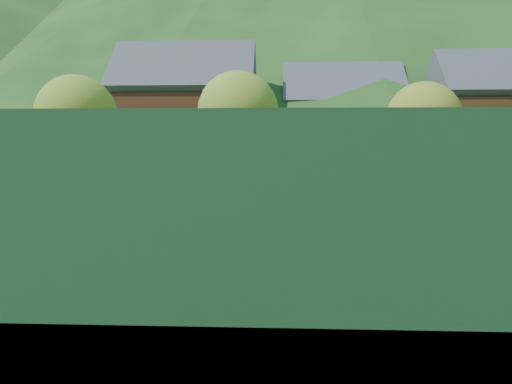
{
  "coord_description": "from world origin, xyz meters",
  "views": [
    {
      "loc": [
        -0.98,
        -16.06,
        2.7
      ],
      "look_at": [
        -1.69,
        0.0,
        1.01
      ],
      "focal_mm": 32.0,
      "sensor_mm": 36.0,
      "label": 1
    }
  ],
  "objects_px": {
    "coach": "(160,200)",
    "ball_hopper": "(73,220)",
    "tennis_net": "(304,206)",
    "chalet_mid": "(341,123)",
    "student_b": "(440,191)",
    "student_c": "(408,193)",
    "chalet_right": "(491,118)",
    "student_a": "(386,190)",
    "chalet_left": "(187,115)"
  },
  "relations": [
    {
      "from": "coach",
      "to": "ball_hopper",
      "type": "height_order",
      "value": "coach"
    },
    {
      "from": "coach",
      "to": "tennis_net",
      "type": "distance_m",
      "value": 5.11
    },
    {
      "from": "ball_hopper",
      "to": "chalet_mid",
      "type": "relative_size",
      "value": 0.08
    },
    {
      "from": "student_b",
      "to": "coach",
      "type": "bearing_deg",
      "value": 36.71
    },
    {
      "from": "coach",
      "to": "student_b",
      "type": "xyz_separation_m",
      "value": [
        10.42,
        5.44,
        -0.23
      ]
    },
    {
      "from": "student_b",
      "to": "student_c",
      "type": "xyz_separation_m",
      "value": [
        -1.72,
        -1.38,
        0.02
      ]
    },
    {
      "from": "student_b",
      "to": "student_c",
      "type": "height_order",
      "value": "student_c"
    },
    {
      "from": "coach",
      "to": "ball_hopper",
      "type": "relative_size",
      "value": 1.96
    },
    {
      "from": "ball_hopper",
      "to": "chalet_right",
      "type": "distance_m",
      "value": 43.74
    },
    {
      "from": "chalet_mid",
      "to": "chalet_right",
      "type": "bearing_deg",
      "value": -15.95
    },
    {
      "from": "student_c",
      "to": "ball_hopper",
      "type": "height_order",
      "value": "student_c"
    },
    {
      "from": "student_c",
      "to": "tennis_net",
      "type": "relative_size",
      "value": 0.13
    },
    {
      "from": "student_c",
      "to": "tennis_net",
      "type": "bearing_deg",
      "value": 22.32
    },
    {
      "from": "student_b",
      "to": "chalet_mid",
      "type": "relative_size",
      "value": 0.12
    },
    {
      "from": "coach",
      "to": "student_a",
      "type": "height_order",
      "value": "coach"
    },
    {
      "from": "chalet_left",
      "to": "chalet_right",
      "type": "relative_size",
      "value": 1.16
    },
    {
      "from": "chalet_right",
      "to": "chalet_left",
      "type": "bearing_deg",
      "value": -180.0
    },
    {
      "from": "student_a",
      "to": "student_c",
      "type": "relative_size",
      "value": 1.02
    },
    {
      "from": "coach",
      "to": "student_a",
      "type": "xyz_separation_m",
      "value": [
        8.07,
        5.06,
        -0.19
      ]
    },
    {
      "from": "coach",
      "to": "student_a",
      "type": "bearing_deg",
      "value": 29.76
    },
    {
      "from": "coach",
      "to": "student_c",
      "type": "height_order",
      "value": "coach"
    },
    {
      "from": "chalet_left",
      "to": "student_a",
      "type": "bearing_deg",
      "value": -63.58
    },
    {
      "from": "tennis_net",
      "to": "chalet_left",
      "type": "xyz_separation_m",
      "value": [
        -10.0,
        30.0,
        5.13
      ]
    },
    {
      "from": "student_b",
      "to": "chalet_mid",
      "type": "height_order",
      "value": "chalet_mid"
    },
    {
      "from": "chalet_right",
      "to": "student_c",
      "type": "bearing_deg",
      "value": -119.32
    },
    {
      "from": "coach",
      "to": "student_b",
      "type": "height_order",
      "value": "coach"
    },
    {
      "from": "student_a",
      "to": "chalet_right",
      "type": "xyz_separation_m",
      "value": [
        16.47,
        27.22,
        4.45
      ]
    },
    {
      "from": "student_b",
      "to": "chalet_mid",
      "type": "bearing_deg",
      "value": -81.12
    },
    {
      "from": "student_c",
      "to": "chalet_left",
      "type": "xyz_separation_m",
      "value": [
        -14.15,
        28.22,
        4.85
      ]
    },
    {
      "from": "coach",
      "to": "student_b",
      "type": "distance_m",
      "value": 11.76
    },
    {
      "from": "student_a",
      "to": "chalet_right",
      "type": "height_order",
      "value": "chalet_right"
    },
    {
      "from": "student_b",
      "to": "chalet_right",
      "type": "bearing_deg",
      "value": -108.64
    },
    {
      "from": "student_b",
      "to": "ball_hopper",
      "type": "distance_m",
      "value": 14.42
    },
    {
      "from": "chalet_right",
      "to": "chalet_mid",
      "type": "bearing_deg",
      "value": 164.05
    },
    {
      "from": "student_b",
      "to": "chalet_left",
      "type": "bearing_deg",
      "value": -50.28
    },
    {
      "from": "tennis_net",
      "to": "coach",
      "type": "bearing_deg",
      "value": -153.32
    },
    {
      "from": "ball_hopper",
      "to": "chalet_left",
      "type": "distance_m",
      "value": 35.3
    },
    {
      "from": "student_b",
      "to": "chalet_right",
      "type": "distance_m",
      "value": 30.66
    },
    {
      "from": "tennis_net",
      "to": "chalet_right",
      "type": "xyz_separation_m",
      "value": [
        20.0,
        30.0,
        4.74
      ]
    },
    {
      "from": "student_b",
      "to": "ball_hopper",
      "type": "xyz_separation_m",
      "value": [
        -12.06,
        -7.91,
        -0.01
      ]
    },
    {
      "from": "coach",
      "to": "chalet_mid",
      "type": "distance_m",
      "value": 38.0
    },
    {
      "from": "student_c",
      "to": "coach",
      "type": "bearing_deg",
      "value": 24.15
    },
    {
      "from": "ball_hopper",
      "to": "tennis_net",
      "type": "bearing_deg",
      "value": 37.49
    },
    {
      "from": "student_c",
      "to": "chalet_left",
      "type": "bearing_deg",
      "value": -64.29
    },
    {
      "from": "ball_hopper",
      "to": "chalet_left",
      "type": "xyz_separation_m",
      "value": [
        -3.81,
        34.75,
        4.88
      ]
    },
    {
      "from": "tennis_net",
      "to": "ball_hopper",
      "type": "height_order",
      "value": "tennis_net"
    },
    {
      "from": "chalet_mid",
      "to": "chalet_right",
      "type": "height_order",
      "value": "chalet_right"
    },
    {
      "from": "ball_hopper",
      "to": "chalet_right",
      "type": "relative_size",
      "value": 0.08
    },
    {
      "from": "coach",
      "to": "chalet_right",
      "type": "bearing_deg",
      "value": 50.43
    },
    {
      "from": "student_b",
      "to": "tennis_net",
      "type": "distance_m",
      "value": 6.67
    }
  ]
}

